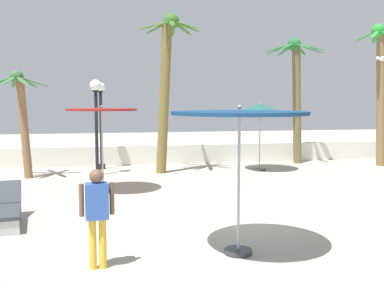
# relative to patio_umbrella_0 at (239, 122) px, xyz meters

# --- Properties ---
(ground_plane) EXTENTS (56.00, 56.00, 0.00)m
(ground_plane) POSITION_rel_patio_umbrella_0_xyz_m (0.34, 2.97, -2.36)
(ground_plane) COLOR #B2A893
(boundary_wall) EXTENTS (25.20, 0.30, 0.83)m
(boundary_wall) POSITION_rel_patio_umbrella_0_xyz_m (0.34, 11.45, -1.94)
(boundary_wall) COLOR silver
(boundary_wall) RESTS_ON ground_plane
(patio_umbrella_0) EXTENTS (2.39, 2.39, 2.66)m
(patio_umbrella_0) POSITION_rel_patio_umbrella_0_xyz_m (0.00, 0.00, 0.00)
(patio_umbrella_0) COLOR #333338
(patio_umbrella_0) RESTS_ON ground_plane
(patio_umbrella_1) EXTENTS (2.06, 2.06, 2.60)m
(patio_umbrella_1) POSITION_rel_patio_umbrella_0_xyz_m (-2.38, 5.89, -0.08)
(patio_umbrella_1) COLOR #333338
(patio_umbrella_1) RESTS_ON ground_plane
(patio_umbrella_2) EXTENTS (2.18, 2.18, 2.68)m
(patio_umbrella_2) POSITION_rel_patio_umbrella_0_xyz_m (3.64, 8.94, 0.05)
(patio_umbrella_2) COLOR #333338
(patio_umbrella_2) RESTS_ON ground_plane
(palm_tree_0) EXTENTS (2.72, 2.71, 5.43)m
(palm_tree_0) POSITION_rel_patio_umbrella_0_xyz_m (5.87, 10.63, 1.03)
(palm_tree_0) COLOR brown
(palm_tree_0) RESTS_ON ground_plane
(palm_tree_1) EXTENTS (1.76, 1.93, 5.89)m
(palm_tree_1) POSITION_rel_patio_umbrella_0_xyz_m (8.95, 9.19, 1.15)
(palm_tree_1) COLOR brown
(palm_tree_1) RESTS_ON ground_plane
(palm_tree_2) EXTENTS (2.19, 2.17, 3.80)m
(palm_tree_2) POSITION_rel_patio_umbrella_0_xyz_m (-5.17, 8.95, 0.10)
(palm_tree_2) COLOR brown
(palm_tree_2) RESTS_ON ground_plane
(palm_tree_3) EXTENTS (2.43, 2.42, 5.98)m
(palm_tree_3) POSITION_rel_patio_umbrella_0_xyz_m (-0.01, 9.16, 1.30)
(palm_tree_3) COLOR brown
(palm_tree_3) RESTS_ON ground_plane
(lamp_post_0) EXTENTS (0.37, 0.37, 3.47)m
(lamp_post_0) POSITION_rel_patio_umbrella_0_xyz_m (-2.45, 10.60, -0.18)
(lamp_post_0) COLOR black
(lamp_post_0) RESTS_ON ground_plane
(lamp_post_1) EXTENTS (0.42, 0.42, 3.50)m
(lamp_post_1) POSITION_rel_patio_umbrella_0_xyz_m (-2.61, 9.08, -0.01)
(lamp_post_1) COLOR black
(lamp_post_1) RESTS_ON ground_plane
(lounge_chair_0) EXTENTS (0.81, 1.95, 0.84)m
(lounge_chair_0) POSITION_rel_patio_umbrella_0_xyz_m (-4.45, 2.79, -1.97)
(lounge_chair_0) COLOR #B7B7BC
(lounge_chair_0) RESTS_ON ground_plane
(guest_0) EXTENTS (0.56, 0.27, 1.64)m
(guest_0) POSITION_rel_patio_umbrella_0_xyz_m (-2.45, -0.22, -1.37)
(guest_0) COLOR gold
(guest_0) RESTS_ON ground_plane
(seagull_0) EXTENTS (0.52, 0.96, 0.14)m
(seagull_0) POSITION_rel_patio_umbrella_0_xyz_m (5.98, 4.74, 1.65)
(seagull_0) COLOR white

